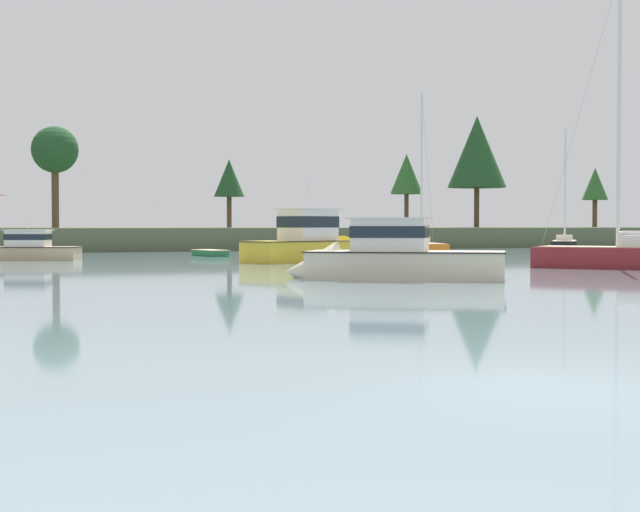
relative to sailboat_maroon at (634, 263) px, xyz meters
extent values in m
plane|color=gray|center=(-25.14, -27.42, -0.31)|extent=(452.37, 452.37, 0.00)
cube|color=#4C563D|center=(-25.14, 65.23, 0.68)|extent=(203.57, 50.69, 1.97)
cube|color=maroon|center=(-0.01, 0.01, -0.15)|extent=(8.49, 9.40, 1.82)
cube|color=#CCB78E|center=(-0.01, 0.01, 0.78)|extent=(7.84, 8.72, 0.04)
cylinder|color=silver|center=(-0.51, 0.62, 7.82)|extent=(0.20, 0.20, 14.04)
cylinder|color=#999999|center=(-1.76, 2.12, 7.80)|extent=(2.51, 3.04, 13.99)
cube|color=orange|center=(2.09, 26.68, -0.19)|extent=(4.46, 9.20, 1.40)
cube|color=#CCB78E|center=(2.09, 26.68, 0.53)|extent=(4.05, 8.62, 0.04)
cube|color=silver|center=(2.20, 27.11, 0.82)|extent=(1.94, 2.27, 0.53)
cylinder|color=silver|center=(1.91, 25.99, 6.29)|extent=(0.18, 0.18, 11.49)
cylinder|color=silver|center=(2.35, 27.72, 1.18)|extent=(1.01, 3.49, 0.14)
cylinder|color=silver|center=(2.35, 27.72, 1.23)|extent=(0.92, 3.14, 0.14)
cylinder|color=#999999|center=(1.48, 24.27, 6.27)|extent=(0.89, 3.47, 11.44)
cube|color=tan|center=(-27.21, 23.97, -0.12)|extent=(6.53, 4.32, 1.33)
cube|color=black|center=(-27.21, 23.97, 0.52)|extent=(6.68, 4.45, 0.05)
cube|color=silver|center=(-27.25, 23.99, 1.05)|extent=(2.96, 2.53, 1.01)
cube|color=#19232D|center=(-27.25, 23.99, 1.16)|extent=(3.02, 2.58, 0.36)
cube|color=beige|center=(-27.25, 23.99, 1.59)|extent=(3.35, 2.90, 0.06)
cylinder|color=silver|center=(-27.25, 23.99, 2.11)|extent=(0.03, 0.03, 0.97)
cube|color=#236B3D|center=(-14.46, 27.29, -0.18)|extent=(1.88, 3.58, 0.61)
cube|color=#C6B289|center=(-14.46, 27.29, 0.12)|extent=(2.00, 3.73, 0.05)
cube|color=tan|center=(-14.46, 27.29, 0.08)|extent=(1.19, 0.27, 0.03)
cube|color=gold|center=(-11.75, 15.13, -0.02)|extent=(8.95, 5.86, 2.00)
cone|color=gold|center=(-7.82, 16.76, -0.02)|extent=(3.17, 3.25, 2.53)
cube|color=black|center=(-11.75, 15.13, 0.95)|extent=(9.15, 6.03, 0.05)
cube|color=silver|center=(-11.75, 15.13, 1.91)|extent=(3.66, 3.24, 1.86)
cube|color=#19232D|center=(-11.75, 15.13, 2.09)|extent=(3.73, 3.30, 0.67)
cube|color=beige|center=(-11.75, 15.13, 2.87)|extent=(4.13, 3.71, 0.06)
cylinder|color=silver|center=(-11.75, 15.13, 3.79)|extent=(0.03, 0.03, 1.78)
cube|color=black|center=(16.17, 27.26, -0.18)|extent=(6.28, 7.21, 1.53)
cube|color=#CCB78E|center=(16.17, 27.26, 0.61)|extent=(5.81, 6.71, 0.04)
cube|color=silver|center=(15.93, 26.96, 0.86)|extent=(2.04, 2.11, 0.46)
cylinder|color=silver|center=(16.54, 27.74, 5.29)|extent=(0.15, 0.15, 9.32)
cylinder|color=silver|center=(15.60, 26.54, 1.19)|extent=(1.98, 2.46, 0.12)
cylinder|color=silver|center=(15.60, 26.54, 1.24)|extent=(1.80, 2.24, 0.14)
cylinder|color=#999999|center=(17.49, 28.93, 5.27)|extent=(1.90, 2.41, 9.27)
cube|color=beige|center=(-15.00, -3.91, -0.05)|extent=(8.17, 6.74, 1.79)
cone|color=beige|center=(-18.30, -1.73, -0.05)|extent=(3.26, 3.36, 2.56)
cube|color=black|center=(-15.00, -3.91, 0.81)|extent=(8.36, 6.92, 0.05)
cube|color=silver|center=(-15.54, -3.56, 1.49)|extent=(3.72, 3.53, 1.30)
cube|color=#19232D|center=(-15.54, -3.56, 1.62)|extent=(3.79, 3.60, 0.47)
cube|color=beige|center=(-15.54, -3.56, 2.17)|extent=(4.22, 4.03, 0.06)
cylinder|color=silver|center=(-15.54, -3.56, 2.80)|extent=(0.03, 0.03, 1.20)
sphere|color=orange|center=(12.09, 17.98, -0.24)|extent=(0.41, 0.41, 0.41)
torus|color=#333338|center=(12.09, 17.98, 0.00)|extent=(0.12, 0.12, 0.02)
cylinder|color=brown|center=(-22.13, 53.22, 4.83)|extent=(0.68, 0.68, 6.33)
sphere|color=#1E4723|center=(-22.13, 53.22, 8.97)|extent=(4.36, 4.36, 4.36)
cylinder|color=brown|center=(49.49, 65.21, 4.62)|extent=(0.63, 0.63, 5.92)
cone|color=#2D602D|center=(49.49, 65.21, 7.45)|extent=(3.49, 3.49, 4.26)
cylinder|color=brown|center=(20.09, 63.32, 4.91)|extent=(0.53, 0.53, 6.50)
cone|color=#2D602D|center=(20.09, 63.32, 8.08)|extent=(3.94, 3.94, 4.82)
cylinder|color=brown|center=(-3.55, 58.66, 4.33)|extent=(0.51, 0.51, 5.34)
cone|color=#1E4723|center=(-3.55, 58.66, 6.93)|extent=(3.24, 3.24, 3.96)
cylinder|color=brown|center=(26.53, 57.86, 5.56)|extent=(0.61, 0.61, 7.79)
cone|color=#1E4723|center=(26.53, 57.86, 10.55)|extent=(6.87, 6.87, 8.40)
camera|label=1|loc=(-32.84, -38.15, 1.88)|focal=53.10mm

